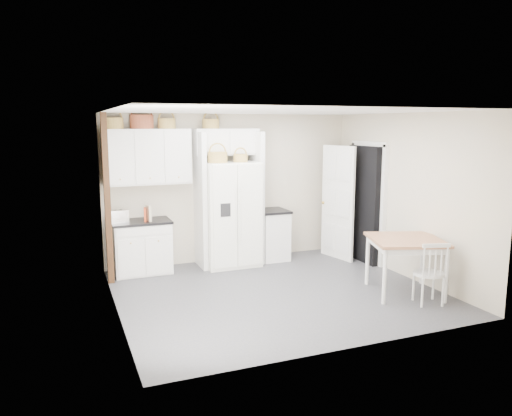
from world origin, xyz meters
name	(u,v)px	position (x,y,z in m)	size (l,w,h in m)	color
floor	(276,292)	(0.00, 0.00, 0.00)	(4.50, 4.50, 0.00)	#4C4C55
ceiling	(278,111)	(0.00, 0.00, 2.60)	(4.50, 4.50, 0.00)	white
wall_back	(231,188)	(0.00, 2.00, 1.30)	(4.50, 4.50, 0.00)	#BAB2A4
wall_left	(114,215)	(-2.25, 0.00, 1.30)	(4.00, 4.00, 0.00)	#BAB2A4
wall_right	(407,196)	(2.25, 0.00, 1.30)	(4.00, 4.00, 0.00)	#BAB2A4
refrigerator	(230,214)	(-0.15, 1.64, 0.90)	(0.93, 0.75, 1.80)	white
base_cab_left	(142,248)	(-1.66, 1.70, 0.42)	(0.91, 0.57, 0.84)	white
base_cab_right	(272,236)	(0.66, 1.70, 0.43)	(0.49, 0.59, 0.87)	white
dining_table	(405,266)	(1.70, -0.72, 0.41)	(0.97, 0.97, 0.81)	brown
windsor_chair	(429,274)	(1.73, -1.19, 0.42)	(0.41, 0.38, 0.84)	white
counter_left	(141,222)	(-1.66, 1.70, 0.86)	(0.94, 0.61, 0.04)	black
counter_right	(272,211)	(0.66, 1.70, 0.89)	(0.53, 0.63, 0.04)	black
toaster	(119,216)	(-2.01, 1.65, 0.98)	(0.30, 0.17, 0.20)	silver
cookbook_red	(145,215)	(-1.61, 1.62, 0.99)	(0.03, 0.15, 0.22)	#BA3917
cookbook_cream	(148,213)	(-1.55, 1.62, 1.00)	(0.04, 0.17, 0.26)	beige
basket_upper_a	(113,123)	(-2.01, 1.83, 2.44)	(0.31, 0.31, 0.18)	olive
basket_upper_b	(142,122)	(-1.57, 1.83, 2.46)	(0.38, 0.38, 0.22)	brown
basket_upper_c	(167,124)	(-1.17, 1.83, 2.43)	(0.29, 0.29, 0.17)	olive
basket_bridge_a	(211,124)	(-0.42, 1.83, 2.43)	(0.29, 0.29, 0.16)	olive
basket_fridge_a	(218,157)	(-0.40, 1.54, 1.88)	(0.33, 0.33, 0.18)	olive
basket_fridge_b	(240,158)	(0.01, 1.54, 1.86)	(0.24, 0.24, 0.13)	olive
upper_cabinet	(147,157)	(-1.50, 1.83, 1.90)	(1.40, 0.34, 0.90)	white
bridge_cabinet	(226,142)	(-0.15, 1.83, 2.12)	(1.12, 0.34, 0.45)	white
fridge_panel_left	(200,201)	(-0.66, 1.70, 1.15)	(0.08, 0.60, 2.30)	white
fridge_panel_right	(256,197)	(0.36, 1.70, 1.15)	(0.08, 0.60, 2.30)	white
trim_post	(107,200)	(-2.20, 1.35, 1.30)	(0.09, 0.09, 2.60)	#412112
doorway_void	(365,204)	(2.16, 1.00, 1.02)	(0.18, 0.85, 2.05)	black
door_slab	(338,203)	(1.80, 1.33, 1.02)	(0.80, 0.04, 2.05)	white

